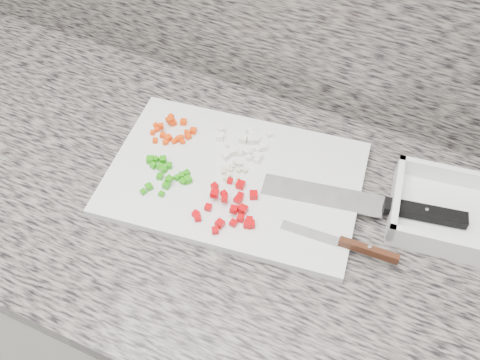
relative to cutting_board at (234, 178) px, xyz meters
name	(u,v)px	position (x,y,z in m)	size (l,w,h in m)	color
cabinet	(203,305)	(-0.07, -0.05, -0.48)	(3.92, 0.62, 0.86)	white
countertop	(190,196)	(-0.07, -0.05, -0.03)	(3.96, 0.64, 0.04)	slate
cutting_board	(234,178)	(0.00, 0.00, 0.00)	(0.45, 0.30, 0.01)	white
carrot_pile	(173,131)	(-0.15, 0.05, 0.01)	(0.09, 0.08, 0.02)	#F13C05
onion_pile	(243,146)	(-0.01, 0.07, 0.01)	(0.11, 0.10, 0.01)	white
green_pepper_pile	(165,173)	(-0.11, -0.05, 0.01)	(0.10, 0.09, 0.02)	#25960D
red_pepper_pile	(232,207)	(0.03, -0.07, 0.02)	(0.11, 0.12, 0.02)	#C70208
garlic_pile	(232,172)	(-0.01, 0.00, 0.01)	(0.05, 0.05, 0.01)	beige
chef_knife	(389,207)	(0.27, 0.04, 0.01)	(0.35, 0.10, 0.02)	white
paring_knife	(353,246)	(0.24, -0.06, 0.01)	(0.20, 0.02, 0.02)	white
tray	(459,216)	(0.38, 0.07, 0.01)	(0.25, 0.19, 0.05)	white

